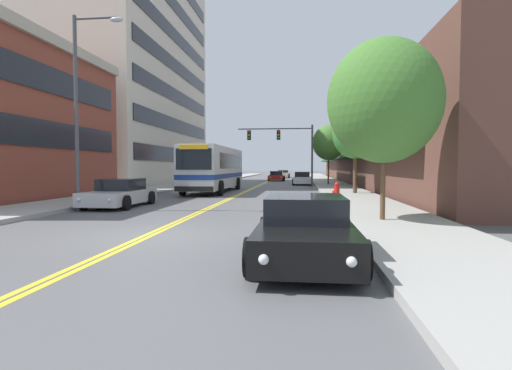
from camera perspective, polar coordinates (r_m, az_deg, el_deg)
ground_plane at (r=47.71m, az=1.44°, el=0.38°), size 240.00×240.00×0.00m
sidewalk_left at (r=48.86m, az=-7.01°, el=0.51°), size 3.42×106.00×0.17m
sidewalk_right at (r=47.62m, az=10.11°, el=0.43°), size 3.42×106.00×0.17m
centre_line at (r=47.71m, az=1.44°, el=0.38°), size 0.34×106.00×0.01m
office_tower_left at (r=47.71m, az=-18.31°, el=15.46°), size 12.08×25.41×25.16m
storefront_row_right at (r=48.36m, az=17.20°, el=4.57°), size 9.10×68.00×7.23m
city_bus at (r=30.23m, az=-5.93°, el=2.56°), size 2.83×11.70×3.29m
car_silver_parked_left_near at (r=19.87m, az=-18.84°, el=-1.19°), size 2.15×4.79×1.32m
car_dark_grey_parked_left_mid at (r=44.97m, az=-4.35°, el=1.04°), size 2.13×4.66×1.39m
car_black_parked_right_foreground at (r=8.21m, az=7.07°, el=-6.39°), size 2.08×4.63×1.29m
car_white_parked_right_mid at (r=41.88m, az=6.61°, el=0.89°), size 2.02×4.76×1.34m
car_champagne_moving_lead at (r=67.04m, az=3.90°, el=1.56°), size 2.15×4.56×1.30m
car_red_moving_second at (r=53.03m, az=2.96°, el=1.25°), size 2.13×4.45×1.30m
traffic_signal_mast at (r=38.34m, az=4.17°, el=6.13°), size 7.18×0.38×5.86m
street_lamp_left_near at (r=18.68m, az=-23.55°, el=11.55°), size 2.21×0.28×8.21m
street_tree_right_near at (r=13.72m, az=17.83°, el=11.34°), size 3.62×3.62×5.82m
street_tree_right_mid at (r=26.91m, az=14.04°, el=7.15°), size 3.00×3.00×5.53m
street_tree_right_far at (r=40.10m, az=10.33°, el=5.97°), size 3.15×3.15×5.81m
fire_hydrant at (r=20.41m, az=11.46°, el=-0.92°), size 0.36×0.28×0.94m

